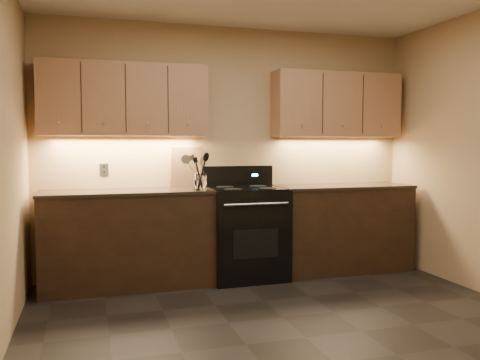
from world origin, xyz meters
name	(u,v)px	position (x,y,z in m)	size (l,w,h in m)	color
floor	(306,338)	(0.00, 0.00, 0.00)	(4.00, 4.00, 0.00)	black
wall_back	(230,151)	(0.00, 2.00, 1.30)	(4.00, 0.04, 2.60)	tan
counter_left	(128,239)	(-1.10, 1.70, 0.47)	(1.62, 0.62, 0.93)	black
counter_right	(341,227)	(1.18, 1.70, 0.47)	(1.46, 0.62, 0.93)	black
stove	(246,231)	(0.08, 1.68, 0.48)	(0.76, 0.68, 1.14)	black
upper_cab_left	(125,100)	(-1.10, 1.85, 1.80)	(1.60, 0.30, 0.70)	#A67653
upper_cab_right	(337,105)	(1.18, 1.85, 1.80)	(1.44, 0.30, 0.70)	#A67653
outlet_plate	(104,169)	(-1.30, 1.99, 1.12)	(0.09, 0.01, 0.12)	#B2B5BA
utensil_crock	(200,182)	(-0.42, 1.56, 1.00)	(0.15, 0.15, 0.16)	white
cutting_board	(186,167)	(-0.48, 1.96, 1.14)	(0.33, 0.02, 0.42)	tan
wooden_spoon	(198,172)	(-0.44, 1.56, 1.10)	(0.06, 0.06, 0.31)	tan
black_spoon	(198,170)	(-0.43, 1.57, 1.12)	(0.06, 0.06, 0.35)	black
black_turner	(202,172)	(-0.41, 1.53, 1.10)	(0.08, 0.08, 0.32)	black
steel_spatula	(203,170)	(-0.39, 1.57, 1.12)	(0.08, 0.08, 0.35)	silver
steel_skimmer	(203,170)	(-0.39, 1.55, 1.12)	(0.09, 0.09, 0.35)	silver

